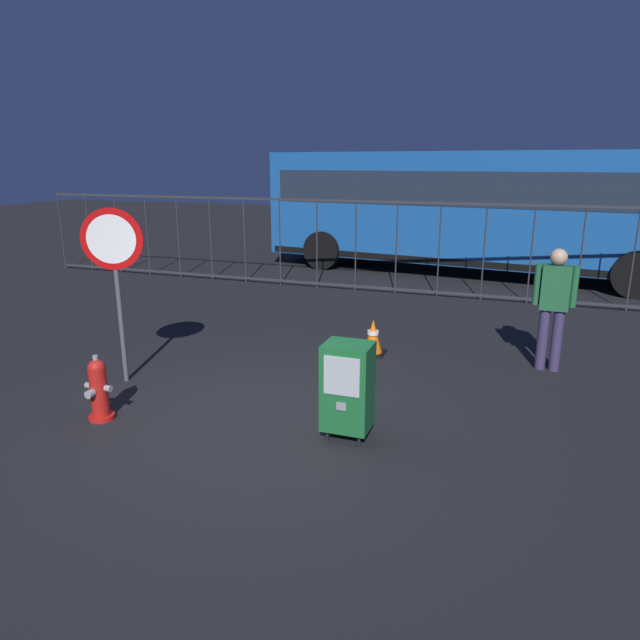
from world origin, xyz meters
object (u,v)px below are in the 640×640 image
stop_sign (114,259)px  pedestrian (554,303)px  traffic_cone (373,337)px  bus_near (476,206)px  fire_hydrant (99,390)px  newspaper_box_primary (348,386)px

stop_sign → pedestrian: size_ratio=1.34×
pedestrian → traffic_cone: 2.52m
stop_sign → bus_near: bus_near is taller
pedestrian → fire_hydrant: bearing=-144.4°
stop_sign → traffic_cone: stop_sign is taller
newspaper_box_primary → stop_sign: bearing=170.5°
newspaper_box_primary → pedestrian: bearing=55.1°
pedestrian → traffic_cone: pedestrian is taller
pedestrian → traffic_cone: size_ratio=3.15×
stop_sign → newspaper_box_primary: bearing=-9.5°
traffic_cone → bus_near: size_ratio=0.05×
fire_hydrant → newspaper_box_primary: newspaper_box_primary is taller
stop_sign → traffic_cone: (2.75, 2.15, -1.34)m
traffic_cone → bus_near: 7.26m
fire_hydrant → stop_sign: (-0.49, 1.04, 1.25)m
newspaper_box_primary → traffic_cone: (-0.43, 2.69, -0.31)m
newspaper_box_primary → traffic_cone: 2.74m
fire_hydrant → newspaper_box_primary: (2.70, 0.50, 0.22)m
fire_hydrant → pedestrian: 5.80m
fire_hydrant → bus_near: bearing=73.6°
stop_sign → pedestrian: 5.71m
newspaper_box_primary → traffic_cone: bearing=99.2°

